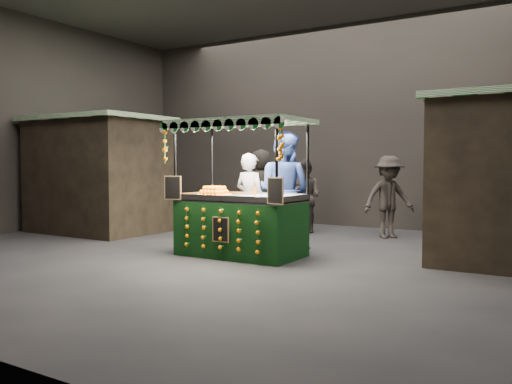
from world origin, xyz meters
The scene contains 11 objects.
ground centered at (0.00, 0.00, 0.00)m, with size 12.00×12.00×0.00m, color black.
market_hall centered at (0.00, 0.00, 3.38)m, with size 12.10×10.10×5.05m.
neighbour_stall_left centered at (-4.40, 1.00, 1.31)m, with size 3.00×2.20×2.60m.
juice_stall centered at (0.13, -0.03, 0.71)m, with size 2.35×1.38×2.27m.
vendor_grey centered at (-0.25, 0.89, 0.87)m, with size 0.68×0.49×1.74m.
vendor_blue centered at (0.47, 0.87, 1.06)m, with size 1.06×0.84×2.11m.
shopper_0 centered at (-0.37, 2.56, 0.82)m, with size 0.71×0.61×1.64m.
shopper_1 centered at (-0.32, 3.32, 0.82)m, with size 0.93×0.80×1.65m.
shopper_2 centered at (-2.08, 3.84, 0.83)m, with size 1.04×0.83×1.66m.
shopper_3 centered at (1.57, 3.42, 0.86)m, with size 1.23×1.24×1.71m.
shopper_4 centered at (-1.56, 3.45, 0.95)m, with size 1.10×0.98×1.90m.
Camera 1 is at (4.99, -7.43, 1.54)m, focal length 37.32 mm.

